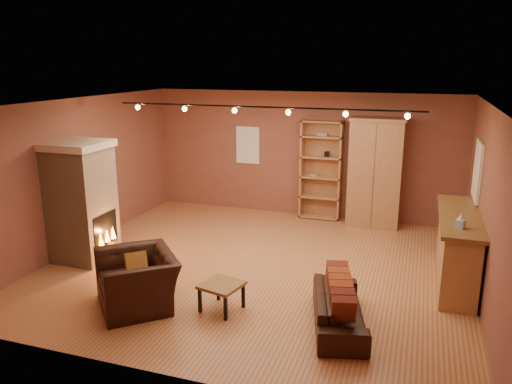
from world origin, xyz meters
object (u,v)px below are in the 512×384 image
(armchair, at_px, (137,272))
(bookcase, at_px, (321,169))
(fireplace, at_px, (82,201))
(coffee_table, at_px, (222,287))
(bar_counter, at_px, (457,248))
(armoire, at_px, (375,172))
(loveseat, at_px, (339,302))

(armchair, bearing_deg, bookcase, 119.50)
(fireplace, height_order, coffee_table, fireplace)
(bookcase, relative_size, bar_counter, 0.93)
(armoire, xyz_separation_m, coffee_table, (-1.64, -4.57, -0.82))
(bar_counter, bearing_deg, bookcase, 135.34)
(fireplace, relative_size, bar_counter, 0.89)
(bookcase, bearing_deg, fireplace, -133.23)
(fireplace, xyz_separation_m, coffee_table, (3.05, -1.02, -0.72))
(bar_counter, xyz_separation_m, armchair, (-4.39, -2.31, -0.05))
(loveseat, bearing_deg, bookcase, 0.43)
(loveseat, bearing_deg, coffee_table, 79.42)
(armoire, relative_size, coffee_table, 3.64)
(fireplace, distance_m, armoire, 5.89)
(bookcase, bearing_deg, coffee_table, -95.49)
(coffee_table, bearing_deg, armchair, -168.11)
(bookcase, xyz_separation_m, bar_counter, (2.73, -2.70, -0.54))
(armchair, xyz_separation_m, coffee_table, (1.20, 0.25, -0.18))
(bar_counter, height_order, coffee_table, bar_counter)
(armoire, bearing_deg, coffee_table, -109.73)
(fireplace, bearing_deg, coffee_table, -18.47)
(armoire, xyz_separation_m, loveseat, (0.01, -4.48, -0.82))
(armoire, bearing_deg, bookcase, 171.42)
(bar_counter, bearing_deg, coffee_table, -147.20)
(bookcase, distance_m, coffee_table, 4.84)
(fireplace, xyz_separation_m, bookcase, (3.51, 3.73, 0.06))
(armchair, bearing_deg, loveseat, 54.86)
(bar_counter, relative_size, loveseat, 1.40)
(bar_counter, distance_m, coffee_table, 3.80)
(fireplace, distance_m, coffee_table, 3.30)
(bookcase, relative_size, armchair, 1.57)
(loveseat, height_order, armchair, armchair)
(bar_counter, xyz_separation_m, loveseat, (-1.54, -1.96, -0.23))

